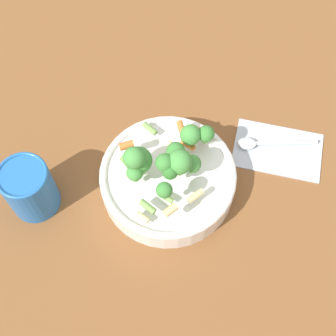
{
  "coord_description": "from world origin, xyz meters",
  "views": [
    {
      "loc": [
        -0.28,
        0.25,
        0.77
      ],
      "look_at": [
        0.0,
        0.0,
        0.07
      ],
      "focal_mm": 50.0,
      "sensor_mm": 36.0,
      "label": 1
    }
  ],
  "objects": [
    {
      "name": "ground_plane",
      "position": [
        0.0,
        0.0,
        0.0
      ],
      "size": [
        3.0,
        3.0,
        0.0
      ],
      "primitive_type": "plane",
      "color": "brown"
    },
    {
      "name": "bowl",
      "position": [
        0.0,
        0.0,
        0.03
      ],
      "size": [
        0.24,
        0.24,
        0.05
      ],
      "color": "white",
      "rests_on": "ground_plane"
    },
    {
      "name": "spoon",
      "position": [
        -0.05,
        -0.19,
        0.01
      ],
      "size": [
        0.11,
        0.13,
        0.01
      ],
      "rotation": [
        0.0,
        0.0,
        7.16
      ],
      "color": "silver",
      "rests_on": "napkin"
    },
    {
      "name": "pasta_salad",
      "position": [
        0.01,
        0.0,
        0.1
      ],
      "size": [
        0.18,
        0.2,
        0.08
      ],
      "color": "#8CB766",
      "rests_on": "bowl"
    },
    {
      "name": "napkin",
      "position": [
        -0.08,
        -0.21,
        0.0
      ],
      "size": [
        0.2,
        0.18,
        0.01
      ],
      "color": "#B2BCC6",
      "rests_on": "ground_plane"
    },
    {
      "name": "cup",
      "position": [
        0.13,
        0.2,
        0.05
      ],
      "size": [
        0.09,
        0.09,
        0.11
      ],
      "color": "#2366B2",
      "rests_on": "ground_plane"
    }
  ]
}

